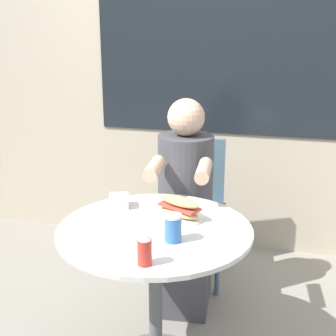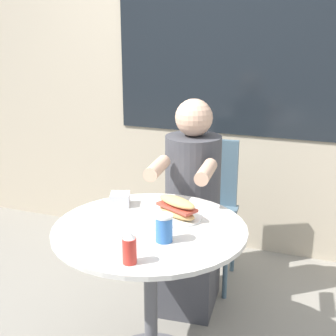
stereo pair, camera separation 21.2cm
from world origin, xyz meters
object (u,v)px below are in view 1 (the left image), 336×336
(sandwich_on_plate, at_px, (179,209))
(drink_cup, at_px, (173,228))
(diner_chair, at_px, (195,196))
(seated_diner, at_px, (184,217))
(cafe_table, at_px, (155,266))
(condiment_bottle, at_px, (145,249))

(sandwich_on_plate, bearing_deg, drink_cup, -82.39)
(diner_chair, bearing_deg, seated_diner, 86.20)
(diner_chair, relative_size, seated_diner, 0.74)
(cafe_table, height_order, seated_diner, seated_diner)
(cafe_table, bearing_deg, drink_cup, -44.78)
(cafe_table, bearing_deg, diner_chair, 91.16)
(diner_chair, bearing_deg, cafe_table, 85.24)
(diner_chair, xyz_separation_m, condiment_bottle, (0.08, -1.24, 0.25))
(cafe_table, relative_size, condiment_bottle, 6.65)
(seated_diner, bearing_deg, cafe_table, 84.68)
(sandwich_on_plate, distance_m, drink_cup, 0.24)
(diner_chair, distance_m, sandwich_on_plate, 0.84)
(cafe_table, distance_m, condiment_bottle, 0.40)
(diner_chair, distance_m, drink_cup, 1.07)
(cafe_table, bearing_deg, condiment_bottle, -79.76)
(cafe_table, relative_size, sandwich_on_plate, 3.74)
(seated_diner, bearing_deg, sandwich_on_plate, 94.25)
(cafe_table, distance_m, seated_diner, 0.58)
(sandwich_on_plate, distance_m, condiment_bottle, 0.44)
(drink_cup, distance_m, condiment_bottle, 0.22)
(sandwich_on_plate, relative_size, condiment_bottle, 1.78)
(cafe_table, xyz_separation_m, diner_chair, (-0.02, 0.93, -0.01))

